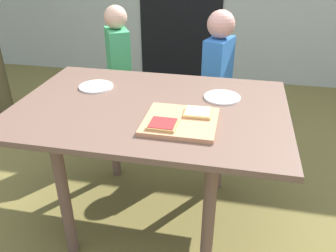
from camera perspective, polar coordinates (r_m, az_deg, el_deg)
ground_plane at (r=2.13m, az=-2.45°, el=-14.30°), size 16.00×16.00×0.00m
dining_table at (r=1.76m, az=-2.86°, el=0.89°), size 1.34×0.92×0.72m
cutting_board at (r=1.54m, az=2.06°, el=0.74°), size 0.32×0.30×0.02m
pizza_slice_near_left at (r=1.48m, az=-0.88°, el=0.30°), size 0.12×0.12×0.02m
pizza_slice_far_right at (r=1.59m, az=4.91°, el=2.25°), size 0.13×0.12×0.02m
plate_white_right at (r=1.82m, az=8.88°, el=4.69°), size 0.19×0.19×0.01m
plate_white_left at (r=1.97m, az=-11.74°, el=6.38°), size 0.19×0.19×0.01m
child_left at (r=2.59m, az=-8.03°, el=9.12°), size 0.24×0.28×1.05m
child_right at (r=2.47m, az=8.14°, el=8.55°), size 0.21×0.27×1.04m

